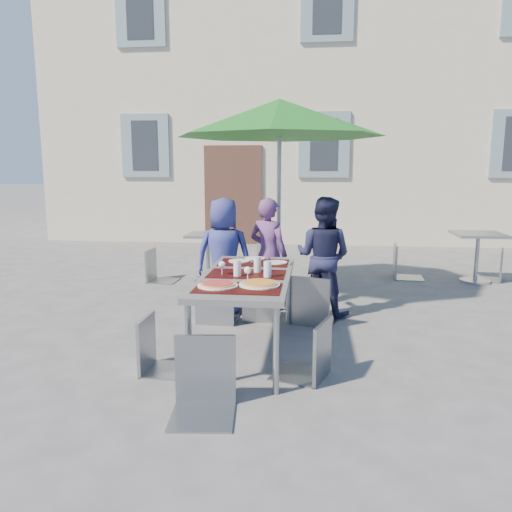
# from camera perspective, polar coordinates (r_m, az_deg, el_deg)

# --- Properties ---
(ground) EXTENTS (90.00, 90.00, 0.00)m
(ground) POSITION_cam_1_polar(r_m,az_deg,el_deg) (4.06, 9.09, -15.17)
(ground) COLOR #4B4B4E
(ground) RESTS_ON ground
(building) EXTENTS (13.60, 8.20, 11.10)m
(building) POSITION_cam_1_polar(r_m,az_deg,el_deg) (15.48, 7.72, 21.69)
(building) COLOR #BEB299
(building) RESTS_ON ground
(dining_table) EXTENTS (0.80, 1.85, 0.76)m
(dining_table) POSITION_cam_1_polar(r_m,az_deg,el_deg) (4.62, -1.06, -2.75)
(dining_table) COLOR #3F3E43
(dining_table) RESTS_ON ground
(pizza_near_left) EXTENTS (0.33, 0.33, 0.03)m
(pizza_near_left) POSITION_cam_1_polar(r_m,az_deg,el_deg) (4.13, -4.41, -3.27)
(pizza_near_left) COLOR white
(pizza_near_left) RESTS_ON dining_table
(pizza_near_right) EXTENTS (0.34, 0.34, 0.03)m
(pizza_near_right) POSITION_cam_1_polar(r_m,az_deg,el_deg) (4.15, 0.40, -3.17)
(pizza_near_right) COLOR white
(pizza_near_right) RESTS_ON dining_table
(glassware) EXTENTS (0.49, 0.45, 0.15)m
(glassware) POSITION_cam_1_polar(r_m,az_deg,el_deg) (4.51, -0.67, -1.33)
(glassware) COLOR silver
(glassware) RESTS_ON dining_table
(place_settings) EXTENTS (0.66, 0.42, 0.01)m
(place_settings) POSITION_cam_1_polar(r_m,az_deg,el_deg) (5.22, 0.13, -0.52)
(place_settings) COLOR white
(place_settings) RESTS_ON dining_table
(child_0) EXTENTS (0.68, 0.45, 1.38)m
(child_0) POSITION_cam_1_polar(r_m,az_deg,el_deg) (5.91, -3.68, 0.01)
(child_0) COLOR navy
(child_0) RESTS_ON ground
(child_1) EXTENTS (0.59, 0.50, 1.37)m
(child_1) POSITION_cam_1_polar(r_m,az_deg,el_deg) (6.05, 1.42, 0.21)
(child_1) COLOR #613770
(child_1) RESTS_ON ground
(child_2) EXTENTS (0.77, 0.62, 1.39)m
(child_2) POSITION_cam_1_polar(r_m,az_deg,el_deg) (5.88, 7.69, -0.05)
(child_2) COLOR #1A1C3B
(child_2) RESTS_ON ground
(chair_0) EXTENTS (0.44, 0.45, 0.98)m
(chair_0) POSITION_cam_1_polar(r_m,az_deg,el_deg) (5.53, -4.60, -1.90)
(chair_0) COLOR #92969E
(chair_0) RESTS_ON ground
(chair_1) EXTENTS (0.41, 0.41, 0.92)m
(chair_1) POSITION_cam_1_polar(r_m,az_deg,el_deg) (5.61, 0.61, -2.12)
(chair_1) COLOR gray
(chair_1) RESTS_ON ground
(chair_2) EXTENTS (0.60, 0.60, 1.05)m
(chair_2) POSITION_cam_1_polar(r_m,az_deg,el_deg) (5.50, 6.55, -1.52)
(chair_2) COLOR gray
(chair_2) RESTS_ON ground
(chair_3) EXTENTS (0.41, 0.41, 0.90)m
(chair_3) POSITION_cam_1_polar(r_m,az_deg,el_deg) (4.31, -11.35, -6.27)
(chair_3) COLOR #92979E
(chair_3) RESTS_ON ground
(chair_4) EXTENTS (0.53, 0.52, 0.93)m
(chair_4) POSITION_cam_1_polar(r_m,az_deg,el_deg) (4.10, 6.38, -6.65)
(chair_4) COLOR gray
(chair_4) RESTS_ON ground
(chair_5) EXTENTS (0.48, 0.49, 1.00)m
(chair_5) POSITION_cam_1_polar(r_m,az_deg,el_deg) (3.55, -6.10, -8.58)
(chair_5) COLOR gray
(chair_5) RESTS_ON ground
(patio_umbrella) EXTENTS (2.69, 2.69, 2.58)m
(patio_umbrella) POSITION_cam_1_polar(r_m,az_deg,el_deg) (6.58, 2.71, 15.34)
(patio_umbrella) COLOR #ADAFB5
(patio_umbrella) RESTS_ON ground
(cafe_table_0) EXTENTS (0.64, 0.64, 0.68)m
(cafe_table_0) POSITION_cam_1_polar(r_m,az_deg,el_deg) (7.96, -5.51, 0.83)
(cafe_table_0) COLOR #ADAFB5
(cafe_table_0) RESTS_ON ground
(bg_chair_l_0) EXTENTS (0.44, 0.43, 0.93)m
(bg_chair_l_0) POSITION_cam_1_polar(r_m,az_deg,el_deg) (7.71, -11.32, 1.13)
(bg_chair_l_0) COLOR gray
(bg_chair_l_0) RESTS_ON ground
(bg_chair_r_0) EXTENTS (0.61, 0.61, 1.04)m
(bg_chair_r_0) POSITION_cam_1_polar(r_m,az_deg,el_deg) (7.60, -0.06, 1.72)
(bg_chair_r_0) COLOR gray
(bg_chair_r_0) RESTS_ON ground
(cafe_table_1) EXTENTS (0.71, 0.71, 0.76)m
(cafe_table_1) POSITION_cam_1_polar(r_m,az_deg,el_deg) (8.19, 23.98, 0.79)
(cafe_table_1) COLOR #ADAFB5
(cafe_table_1) RESTS_ON ground
(bg_chair_l_1) EXTENTS (0.48, 0.48, 1.00)m
(bg_chair_l_1) POSITION_cam_1_polar(r_m,az_deg,el_deg) (8.10, 16.46, 1.67)
(bg_chair_l_1) COLOR gray
(bg_chair_l_1) RESTS_ON ground
(bg_chair_r_1) EXTENTS (0.53, 0.53, 0.93)m
(bg_chair_r_1) POSITION_cam_1_polar(r_m,az_deg,el_deg) (8.45, 25.73, 1.10)
(bg_chair_r_1) COLOR gray
(bg_chair_r_1) RESTS_ON ground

